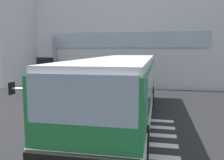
{
  "coord_description": "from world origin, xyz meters",
  "views": [
    {
      "loc": [
        3.53,
        -12.6,
        3.03
      ],
      "look_at": [
        1.18,
        -0.67,
        1.5
      ],
      "focal_mm": 38.39,
      "sensor_mm": 36.0,
      "label": 1
    }
  ],
  "objects": [
    {
      "name": "passenger_by_doorway",
      "position": [
        -2.67,
        4.71,
        0.93
      ],
      "size": [
        0.57,
        0.33,
        1.68
      ],
      "color": "#2D2D33",
      "rests_on": "ground"
    },
    {
      "name": "bay_paint_stripes",
      "position": [
        2.0,
        -4.2,
        0.0
      ],
      "size": [
        4.4,
        3.96,
        0.01
      ],
      "color": "silver",
      "rests_on": "ground"
    },
    {
      "name": "passenger_near_column",
      "position": [
        -3.86,
        4.27,
        0.96
      ],
      "size": [
        0.55,
        0.47,
        1.68
      ],
      "color": "#4C4233",
      "rests_on": "ground"
    },
    {
      "name": "ground_plane",
      "position": [
        0.0,
        0.0,
        -0.01
      ],
      "size": [
        80.0,
        90.0,
        0.02
      ],
      "primitive_type": "cube",
      "color": "#232326",
      "rests_on": "ground"
    },
    {
      "name": "terminal_building",
      "position": [
        -0.68,
        11.56,
        4.26
      ],
      "size": [
        20.13,
        13.8,
        8.54
      ],
      "color": "#B7B7BC",
      "rests_on": "ground"
    },
    {
      "name": "entry_support_column",
      "position": [
        -4.65,
        5.4,
        2.01
      ],
      "size": [
        0.28,
        0.28,
        4.01
      ],
      "primitive_type": "cylinder",
      "color": "slate",
      "rests_on": "ground"
    },
    {
      "name": "bus_main_foreground",
      "position": [
        1.97,
        -2.7,
        1.33
      ],
      "size": [
        3.04,
        11.33,
        2.7
      ],
      "color": "#1E7238",
      "rests_on": "ground"
    },
    {
      "name": "safety_bollard_yellow",
      "position": [
        0.07,
        3.6,
        0.45
      ],
      "size": [
        0.18,
        0.18,
        0.9
      ],
      "primitive_type": "cylinder",
      "color": "yellow",
      "rests_on": "ground"
    }
  ]
}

